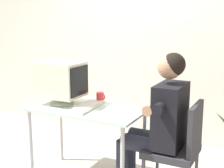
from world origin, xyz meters
TOP-DOWN VIEW (x-y plane):
  - wall_back at (0.30, 1.40)m, footprint 8.00×0.10m
  - desk at (0.00, 0.00)m, footprint 1.10×0.62m
  - crt_monitor at (-0.28, -0.00)m, footprint 0.42×0.34m
  - keyboard at (0.02, -0.03)m, footprint 0.19×0.49m
  - office_chair at (0.89, 0.04)m, footprint 0.43×0.43m
  - person_seated at (0.71, 0.04)m, footprint 0.70×0.60m
  - desk_mug at (0.03, 0.20)m, footprint 0.07×0.08m

SIDE VIEW (x-z plane):
  - office_chair at x=0.89m, z-range 0.06..0.94m
  - desk at x=0.00m, z-range 0.29..1.03m
  - person_seated at x=0.71m, z-range 0.07..1.36m
  - keyboard at x=0.02m, z-range 0.74..0.77m
  - desk_mug at x=0.03m, z-range 0.74..0.84m
  - crt_monitor at x=-0.28m, z-range 0.77..1.19m
  - wall_back at x=0.30m, z-range 0.00..3.00m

